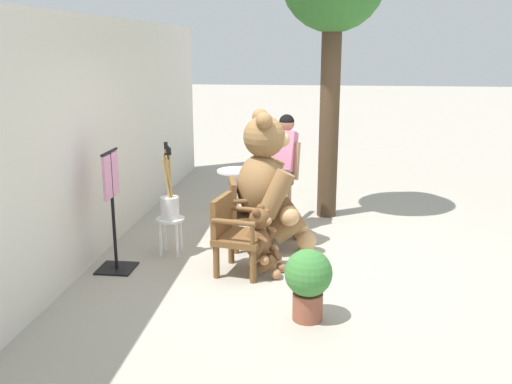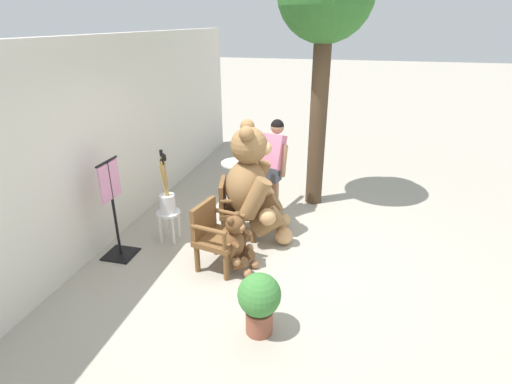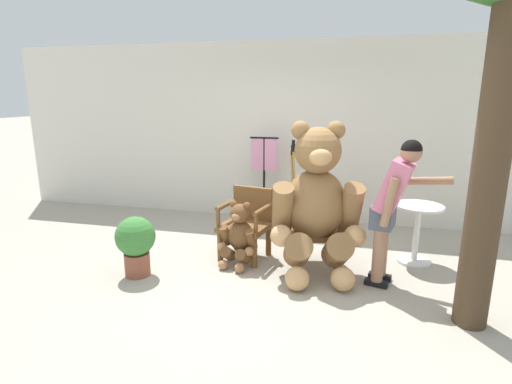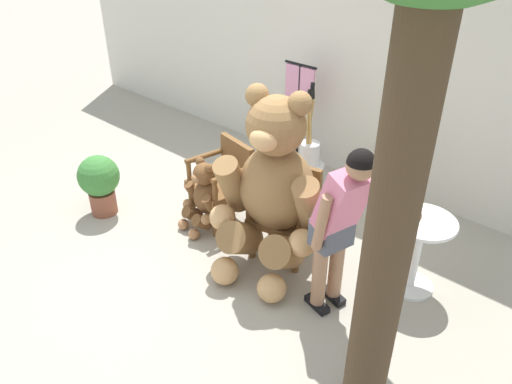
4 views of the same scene
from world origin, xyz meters
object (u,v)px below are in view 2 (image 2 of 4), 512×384
(teddy_bear_large, at_px, (253,183))
(patio_tree, at_px, (328,2))
(white_stool, at_px, (169,218))
(clothing_display_stand, at_px, (114,208))
(round_side_table, at_px, (238,177))
(teddy_bear_small, at_px, (237,243))
(person_visitor, at_px, (273,161))
(potted_plant, at_px, (259,300))
(wooden_chair_left, at_px, (216,234))
(wooden_chair_right, at_px, (235,207))
(brush_bucket, at_px, (167,199))

(teddy_bear_large, bearing_deg, patio_tree, -27.12)
(white_stool, bearing_deg, clothing_display_stand, 137.56)
(round_side_table, distance_m, clothing_display_stand, 2.38)
(teddy_bear_small, height_order, white_stool, teddy_bear_small)
(person_visitor, relative_size, round_side_table, 2.17)
(round_side_table, relative_size, potted_plant, 1.06)
(teddy_bear_small, bearing_deg, teddy_bear_large, 0.73)
(potted_plant, bearing_deg, round_side_table, 20.03)
(white_stool, height_order, potted_plant, potted_plant)
(wooden_chair_left, relative_size, patio_tree, 0.21)
(teddy_bear_small, bearing_deg, potted_plant, -152.43)
(white_stool, xyz_separation_m, clothing_display_stand, (-0.54, 0.49, 0.36))
(teddy_bear_large, xyz_separation_m, white_stool, (-0.42, 1.14, -0.48))
(wooden_chair_right, relative_size, potted_plant, 1.26)
(teddy_bear_small, relative_size, white_stool, 1.69)
(patio_tree, xyz_separation_m, clothing_display_stand, (-2.47, 2.40, -2.49))
(teddy_bear_large, height_order, person_visitor, teddy_bear_large)
(wooden_chair_left, height_order, patio_tree, patio_tree)
(wooden_chair_left, xyz_separation_m, patio_tree, (2.38, -1.04, 2.75))
(person_visitor, bearing_deg, wooden_chair_left, 166.55)
(person_visitor, bearing_deg, teddy_bear_large, 170.91)
(wooden_chair_left, distance_m, person_visitor, 1.76)
(white_stool, xyz_separation_m, brush_bucket, (-0.00, -0.00, 0.31))
(wooden_chair_left, distance_m, potted_plant, 1.34)
(wooden_chair_left, relative_size, person_visitor, 0.55)
(teddy_bear_small, relative_size, person_visitor, 0.50)
(wooden_chair_left, bearing_deg, potted_plant, -142.11)
(clothing_display_stand, bearing_deg, person_visitor, -45.25)
(teddy_bear_large, height_order, teddy_bear_small, teddy_bear_large)
(teddy_bear_small, bearing_deg, wooden_chair_right, 18.17)
(white_stool, bearing_deg, person_visitor, -46.43)
(wooden_chair_left, relative_size, clothing_display_stand, 0.63)
(teddy_bear_small, distance_m, clothing_display_stand, 1.68)
(brush_bucket, distance_m, patio_tree, 3.72)
(brush_bucket, xyz_separation_m, patio_tree, (1.93, -1.91, 2.54))
(person_visitor, height_order, white_stool, person_visitor)
(white_stool, bearing_deg, teddy_bear_large, -69.75)
(wooden_chair_left, xyz_separation_m, wooden_chair_right, (0.84, -0.00, 0.00))
(teddy_bear_large, bearing_deg, person_visitor, -9.09)
(wooden_chair_right, distance_m, round_side_table, 1.22)
(teddy_bear_small, relative_size, patio_tree, 0.19)
(person_visitor, bearing_deg, clothing_display_stand, 134.75)
(teddy_bear_large, xyz_separation_m, potted_plant, (-1.93, -0.55, -0.44))
(teddy_bear_large, relative_size, teddy_bear_small, 2.20)
(person_visitor, distance_m, patio_tree, 2.48)
(white_stool, relative_size, clothing_display_stand, 0.34)
(brush_bucket, bearing_deg, round_side_table, -19.77)
(white_stool, bearing_deg, wooden_chair_right, -66.07)
(person_visitor, xyz_separation_m, patio_tree, (0.73, -0.65, 2.29))
(patio_tree, height_order, clothing_display_stand, patio_tree)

